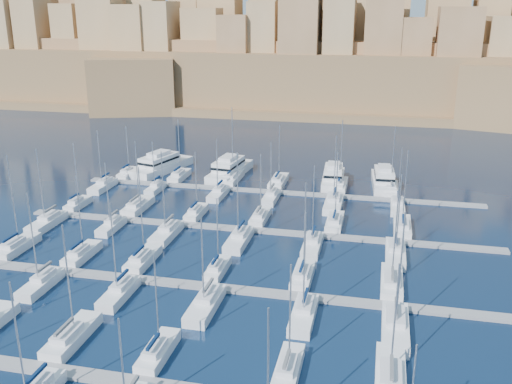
% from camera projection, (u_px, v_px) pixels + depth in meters
% --- Properties ---
extents(ground, '(600.00, 600.00, 0.00)m').
position_uv_depth(ground, '(238.00, 254.00, 90.06)').
color(ground, black).
rests_on(ground, ground).
extents(pontoon_mid_near, '(84.00, 2.00, 0.40)m').
position_uv_depth(pontoon_mid_near, '(216.00, 288.00, 78.86)').
color(pontoon_mid_near, slate).
rests_on(pontoon_mid_near, ground).
extents(pontoon_mid_far, '(84.00, 2.00, 0.40)m').
position_uv_depth(pontoon_mid_far, '(252.00, 230.00, 99.28)').
color(pontoon_mid_far, slate).
rests_on(pontoon_mid_far, ground).
extents(pontoon_far, '(84.00, 2.00, 0.40)m').
position_uv_depth(pontoon_far, '(276.00, 192.00, 119.70)').
color(pontoon_far, slate).
rests_on(pontoon_far, ground).
extents(sailboat_2, '(2.87, 9.58, 14.71)m').
position_uv_depth(sailboat_2, '(72.00, 336.00, 66.17)').
color(sailboat_2, silver).
rests_on(sailboat_2, ground).
extents(sailboat_3, '(2.45, 8.17, 12.44)m').
position_uv_depth(sailboat_3, '(158.00, 352.00, 63.26)').
color(sailboat_3, silver).
rests_on(sailboat_3, ground).
extents(sailboat_4, '(2.47, 8.22, 12.91)m').
position_uv_depth(sailboat_4, '(288.00, 369.00, 60.23)').
color(sailboat_4, silver).
rests_on(sailboat_4, ground).
extents(sailboat_5, '(3.08, 10.26, 13.59)m').
position_uv_depth(sailboat_5, '(390.00, 376.00, 58.95)').
color(sailboat_5, silver).
rests_on(sailboat_5, ground).
extents(sailboat_12, '(2.82, 9.38, 15.94)m').
position_uv_depth(sailboat_12, '(17.00, 246.00, 91.12)').
color(sailboat_12, silver).
rests_on(sailboat_12, ground).
extents(sailboat_13, '(2.58, 8.61, 13.52)m').
position_uv_depth(sailboat_13, '(82.00, 254.00, 88.36)').
color(sailboat_13, silver).
rests_on(sailboat_13, ground).
extents(sailboat_14, '(2.72, 9.07, 15.46)m').
position_uv_depth(sailboat_14, '(143.00, 259.00, 86.47)').
color(sailboat_14, silver).
rests_on(sailboat_14, ground).
extents(sailboat_15, '(2.28, 7.61, 11.76)m').
position_uv_depth(sailboat_15, '(217.00, 269.00, 83.32)').
color(sailboat_15, silver).
rests_on(sailboat_15, ground).
extents(sailboat_16, '(2.66, 8.88, 14.72)m').
position_uv_depth(sailboat_16, '(303.00, 275.00, 81.28)').
color(sailboat_16, silver).
rests_on(sailboat_16, ground).
extents(sailboat_17, '(2.96, 9.86, 15.45)m').
position_uv_depth(sailboat_17, '(392.00, 282.00, 79.15)').
color(sailboat_17, silver).
rests_on(sailboat_17, ground).
extents(sailboat_19, '(2.56, 8.53, 14.42)m').
position_uv_depth(sailboat_19, '(41.00, 283.00, 78.85)').
color(sailboat_19, silver).
rests_on(sailboat_19, ground).
extents(sailboat_20, '(2.61, 8.71, 13.96)m').
position_uv_depth(sailboat_20, '(119.00, 293.00, 76.32)').
color(sailboat_20, silver).
rests_on(sailboat_20, ground).
extents(sailboat_21, '(2.93, 9.78, 13.18)m').
position_uv_depth(sailboat_21, '(205.00, 304.00, 73.28)').
color(sailboat_21, silver).
rests_on(sailboat_21, ground).
extents(sailboat_22, '(2.75, 9.18, 14.78)m').
position_uv_depth(sailboat_22, '(304.00, 314.00, 70.91)').
color(sailboat_22, silver).
rests_on(sailboat_22, ground).
extents(sailboat_23, '(3.16, 10.53, 15.96)m').
position_uv_depth(sailboat_23, '(395.00, 327.00, 67.98)').
color(sailboat_23, silver).
rests_on(sailboat_23, ground).
extents(sailboat_24, '(2.26, 7.52, 13.04)m').
position_uv_depth(sailboat_24, '(78.00, 204.00, 110.92)').
color(sailboat_24, silver).
rests_on(sailboat_24, ground).
extents(sailboat_25, '(2.95, 9.85, 13.72)m').
position_uv_depth(sailboat_25, '(138.00, 206.00, 109.47)').
color(sailboat_25, silver).
rests_on(sailboat_25, ground).
extents(sailboat_26, '(2.43, 8.08, 12.55)m').
position_uv_depth(sailboat_26, '(196.00, 213.00, 106.17)').
color(sailboat_26, silver).
rests_on(sailboat_26, ground).
extents(sailboat_27, '(2.56, 8.52, 12.78)m').
position_uv_depth(sailboat_27, '(260.00, 217.00, 103.83)').
color(sailboat_27, silver).
rests_on(sailboat_27, ground).
extents(sailboat_28, '(2.76, 9.18, 13.78)m').
position_uv_depth(sailboat_28, '(335.00, 222.00, 101.32)').
color(sailboat_28, silver).
rests_on(sailboat_28, ground).
extents(sailboat_29, '(2.95, 9.82, 14.71)m').
position_uv_depth(sailboat_29, '(402.00, 227.00, 99.17)').
color(sailboat_29, silver).
rests_on(sailboat_29, ground).
extents(sailboat_30, '(2.88, 9.61, 14.59)m').
position_uv_depth(sailboat_30, '(47.00, 222.00, 101.36)').
color(sailboat_30, silver).
rests_on(sailboat_30, ground).
extents(sailboat_31, '(2.35, 7.82, 12.60)m').
position_uv_depth(sailboat_31, '(112.00, 226.00, 99.68)').
color(sailboat_31, silver).
rests_on(sailboat_31, ground).
extents(sailboat_32, '(2.93, 9.77, 15.41)m').
position_uv_depth(sailboat_32, '(167.00, 233.00, 96.57)').
color(sailboat_32, silver).
rests_on(sailboat_32, ground).
extents(sailboat_33, '(2.97, 9.90, 15.91)m').
position_uv_depth(sailboat_33, '(239.00, 239.00, 93.88)').
color(sailboat_33, silver).
rests_on(sailboat_33, ground).
extents(sailboat_34, '(2.72, 9.08, 14.45)m').
position_uv_depth(sailboat_34, '(312.00, 245.00, 91.73)').
color(sailboat_34, silver).
rests_on(sailboat_34, ground).
extents(sailboat_35, '(3.02, 10.06, 14.01)m').
position_uv_depth(sailboat_35, '(395.00, 253.00, 88.57)').
color(sailboat_35, silver).
rests_on(sailboat_35, ground).
extents(sailboat_36, '(2.38, 7.93, 11.95)m').
position_uv_depth(sailboat_36, '(128.00, 173.00, 131.46)').
color(sailboat_36, silver).
rests_on(sailboat_36, ground).
extents(sailboat_37, '(2.68, 8.94, 13.81)m').
position_uv_depth(sailboat_37, '(179.00, 176.00, 129.35)').
color(sailboat_37, silver).
rests_on(sailboat_37, ground).
extents(sailboat_38, '(3.25, 10.83, 16.90)m').
position_uv_depth(sailboat_38, '(232.00, 178.00, 127.67)').
color(sailboat_38, silver).
rests_on(sailboat_38, ground).
extents(sailboat_39, '(3.02, 10.06, 13.50)m').
position_uv_depth(sailboat_39, '(278.00, 181.00, 125.12)').
color(sailboat_39, silver).
rests_on(sailboat_39, ground).
extents(sailboat_40, '(2.97, 9.91, 15.09)m').
position_uv_depth(sailboat_40, '(340.00, 185.00, 122.26)').
color(sailboat_40, silver).
rests_on(sailboat_40, ground).
extents(sailboat_41, '(2.85, 9.50, 14.38)m').
position_uv_depth(sailboat_41, '(391.00, 189.00, 119.85)').
color(sailboat_41, silver).
rests_on(sailboat_41, ground).
extents(sailboat_42, '(2.72, 9.08, 13.19)m').
position_uv_depth(sailboat_42, '(103.00, 186.00, 122.13)').
color(sailboat_42, silver).
rests_on(sailboat_42, ground).
extents(sailboat_43, '(2.20, 7.32, 11.16)m').
position_uv_depth(sailboat_43, '(156.00, 188.00, 120.51)').
color(sailboat_43, silver).
rests_on(sailboat_43, ground).
extents(sailboat_44, '(2.59, 8.62, 12.59)m').
position_uv_depth(sailboat_44, '(218.00, 194.00, 117.00)').
color(sailboat_44, silver).
rests_on(sailboat_44, ground).
extents(sailboat_45, '(2.52, 8.40, 12.42)m').
position_uv_depth(sailboat_45, '(271.00, 197.00, 114.80)').
color(sailboat_45, silver).
rests_on(sailboat_45, ground).
extents(sailboat_46, '(3.26, 10.86, 14.62)m').
position_uv_depth(sailboat_46, '(334.00, 203.00, 111.03)').
color(sailboat_46, silver).
rests_on(sailboat_46, ground).
extents(sailboat_47, '(2.59, 8.65, 12.74)m').
position_uv_depth(sailboat_47, '(398.00, 206.00, 109.52)').
color(sailboat_47, silver).
rests_on(sailboat_47, ground).
extents(motor_yacht_a, '(10.21, 19.12, 5.25)m').
position_uv_depth(motor_yacht_a, '(161.00, 164.00, 134.98)').
color(motor_yacht_a, silver).
rests_on(motor_yacht_a, ground).
extents(motor_yacht_b, '(7.12, 18.10, 5.25)m').
position_uv_depth(motor_yacht_b, '(229.00, 169.00, 131.14)').
color(motor_yacht_b, silver).
rests_on(motor_yacht_b, ground).
extents(motor_yacht_c, '(5.28, 15.25, 5.25)m').
position_uv_depth(motor_yacht_c, '(333.00, 177.00, 124.99)').
color(motor_yacht_c, silver).
rests_on(motor_yacht_c, ground).
extents(motor_yacht_d, '(5.64, 15.60, 5.25)m').
position_uv_depth(motor_yacht_d, '(384.00, 180.00, 122.87)').
color(motor_yacht_d, silver).
rests_on(motor_yacht_d, ground).
extents(fortified_city, '(460.00, 108.95, 59.52)m').
position_uv_depth(fortified_city, '(333.00, 66.00, 229.67)').
color(fortified_city, brown).
rests_on(fortified_city, ground).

